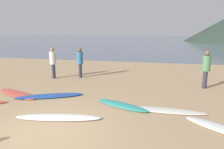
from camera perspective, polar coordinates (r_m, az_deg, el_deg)
ground_plane at (r=14.60m, az=1.77°, el=1.81°), size 120.00×120.00×0.20m
ocean_water at (r=66.73m, az=10.62°, el=9.83°), size 140.00×100.00×0.01m
surfboard_1 at (r=9.08m, az=-25.47°, el=-4.98°), size 2.42×1.47×0.08m
surfboard_2 at (r=8.31m, az=-17.46°, el=-5.82°), size 2.61×1.60×0.09m
surfboard_3 at (r=6.26m, az=-15.06°, el=-11.71°), size 2.62×0.97×0.08m
surfboard_4 at (r=6.98m, az=2.74°, el=-8.68°), size 2.06×1.25×0.10m
surfboard_5 at (r=6.79m, az=14.84°, el=-9.85°), size 2.57×0.52×0.07m
surfboard_6 at (r=6.11m, az=29.19°, el=-13.46°), size 1.97×1.56×0.09m
person_0 at (r=11.18m, az=-9.10°, el=4.03°), size 0.33×0.33×1.65m
person_2 at (r=11.31m, az=-16.47°, el=3.93°), size 0.34×0.34×1.70m
person_3 at (r=9.84m, az=25.25°, el=2.13°), size 0.35×0.35×1.71m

